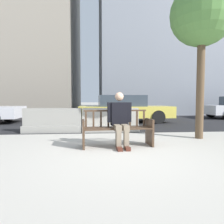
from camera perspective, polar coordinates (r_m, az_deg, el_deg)
ground_plane at (r=4.21m, az=3.63°, el=-12.09°), size 200.00×200.00×0.00m
street_asphalt at (r=12.78m, az=-2.24°, el=-1.64°), size 120.00×12.00×0.01m
street_bench at (r=4.89m, az=1.49°, el=-5.16°), size 1.72×0.65×0.88m
seated_person at (r=4.81m, az=2.28°, el=-1.78°), size 0.59×0.74×1.31m
jersey_barrier_centre at (r=7.21m, az=-0.46°, el=-2.85°), size 2.02×0.74×0.84m
jersey_barrier_left at (r=7.36m, az=-16.50°, el=-2.86°), size 2.00×0.69×0.84m
street_tree at (r=6.82m, az=24.35°, el=23.74°), size 1.81×1.81×4.48m
car_taxi_near at (r=10.19m, az=3.45°, el=0.92°), size 4.72×2.07×1.37m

